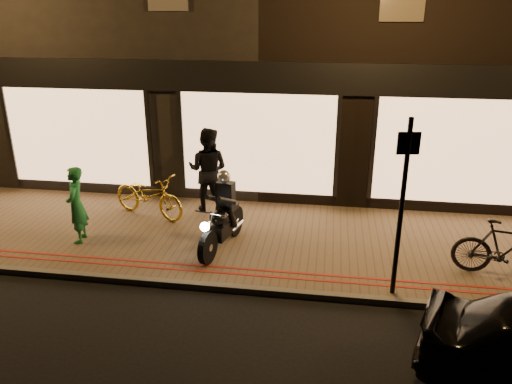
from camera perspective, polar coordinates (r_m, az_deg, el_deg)
ground at (r=8.84m, az=-3.65°, el=-11.39°), size 90.00×90.00×0.00m
sidewalk at (r=10.53m, az=-1.37°, el=-5.42°), size 50.00×4.00×0.12m
kerb_stone at (r=8.85m, az=-3.59°, el=-10.90°), size 50.00×0.14×0.12m
red_kerb_lines at (r=9.24m, az=-2.94°, el=-8.97°), size 50.00×0.26×0.01m
building_row at (r=16.39m, az=2.97°, el=19.08°), size 48.00×10.11×8.50m
motorcycle at (r=9.83m, az=-3.84°, el=-3.09°), size 0.71×1.92×1.59m
sign_post at (r=8.18m, az=16.38°, el=-0.90°), size 0.35×0.09×3.00m
bicycle_gold at (r=11.58m, az=-12.16°, el=-0.37°), size 2.04×1.33×1.01m
bicycle_dark at (r=9.83m, az=26.67°, el=-5.92°), size 1.85×0.85×1.07m
person_green at (r=10.65m, az=-19.85°, el=-1.40°), size 0.50×0.65×1.58m
person_dark at (r=11.56m, az=-5.51°, el=2.53°), size 1.03×0.83×1.98m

